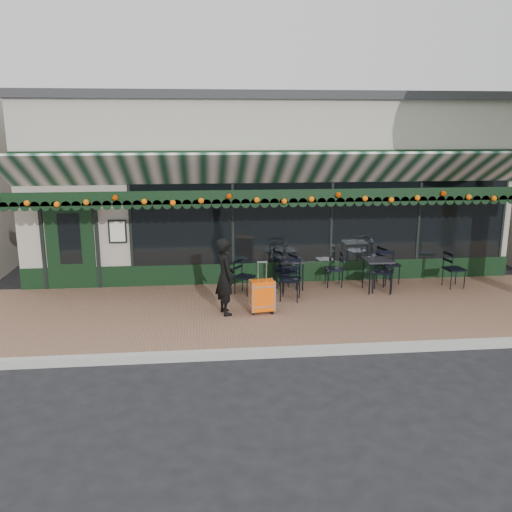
{
  "coord_description": "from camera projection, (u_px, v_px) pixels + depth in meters",
  "views": [
    {
      "loc": [
        -1.75,
        -8.74,
        3.91
      ],
      "look_at": [
        -0.69,
        1.6,
        1.4
      ],
      "focal_mm": 38.0,
      "sensor_mm": 36.0,
      "label": 1
    }
  ],
  "objects": [
    {
      "name": "chair_b_right",
      "position": [
        285.0,
        268.0,
        12.81
      ],
      "size": [
        0.62,
        0.62,
        0.93
      ],
      "primitive_type": null,
      "rotation": [
        0.0,
        0.0,
        1.99
      ],
      "color": "black",
      "rests_on": "sidewalk"
    },
    {
      "name": "ground",
      "position": [
        304.0,
        353.0,
        9.54
      ],
      "size": [
        80.0,
        80.0,
        0.0
      ],
      "primitive_type": "plane",
      "color": "black",
      "rests_on": "ground"
    },
    {
      "name": "chair_solo",
      "position": [
        245.0,
        277.0,
        12.34
      ],
      "size": [
        0.56,
        0.56,
        0.8
      ],
      "primitive_type": null,
      "rotation": [
        0.0,
        0.0,
        0.94
      ],
      "color": "black",
      "rests_on": "sidewalk"
    },
    {
      "name": "chair_b_left",
      "position": [
        286.0,
        273.0,
        12.61
      ],
      "size": [
        0.55,
        0.55,
        0.85
      ],
      "primitive_type": null,
      "rotation": [
        0.0,
        0.0,
        -1.18
      ],
      "color": "black",
      "rests_on": "sidewalk"
    },
    {
      "name": "chair_a_front",
      "position": [
        383.0,
        272.0,
        12.44
      ],
      "size": [
        0.63,
        0.63,
        0.96
      ],
      "primitive_type": null,
      "rotation": [
        0.0,
        0.0,
        -0.42
      ],
      "color": "black",
      "rests_on": "sidewalk"
    },
    {
      "name": "curb",
      "position": [
        305.0,
        351.0,
        9.45
      ],
      "size": [
        18.0,
        0.16,
        0.15
      ],
      "primitive_type": "cube",
      "color": "#9E9E99",
      "rests_on": "ground"
    },
    {
      "name": "chair_b_front",
      "position": [
        290.0,
        280.0,
        11.89
      ],
      "size": [
        0.57,
        0.57,
        0.91
      ],
      "primitive_type": null,
      "rotation": [
        0.0,
        0.0,
        -0.3
      ],
      "color": "black",
      "rests_on": "sidewalk"
    },
    {
      "name": "woman",
      "position": [
        225.0,
        276.0,
        10.94
      ],
      "size": [
        0.52,
        0.66,
        1.58
      ],
      "primitive_type": "imported",
      "rotation": [
        0.0,
        0.0,
        1.85
      ],
      "color": "black",
      "rests_on": "sidewalk"
    },
    {
      "name": "suitcase",
      "position": [
        262.0,
        296.0,
        11.07
      ],
      "size": [
        0.51,
        0.32,
        1.09
      ],
      "rotation": [
        0.0,
        0.0,
        0.13
      ],
      "color": "#F55307",
      "rests_on": "sidewalk"
    },
    {
      "name": "chair_a_extra",
      "position": [
        454.0,
        269.0,
        12.84
      ],
      "size": [
        0.49,
        0.49,
        0.87
      ],
      "primitive_type": null,
      "rotation": [
        0.0,
        0.0,
        1.69
      ],
      "color": "black",
      "rests_on": "sidewalk"
    },
    {
      "name": "sidewalk",
      "position": [
        286.0,
        312.0,
        11.46
      ],
      "size": [
        18.0,
        4.0,
        0.15
      ],
      "primitive_type": "cube",
      "color": "brown",
      "rests_on": "ground"
    },
    {
      "name": "chair_a_left",
      "position": [
        334.0,
        269.0,
        12.93
      ],
      "size": [
        0.44,
        0.44,
        0.83
      ],
      "primitive_type": null,
      "rotation": [
        0.0,
        0.0,
        -1.63
      ],
      "color": "black",
      "rests_on": "sidewalk"
    },
    {
      "name": "chair_a_right",
      "position": [
        389.0,
        265.0,
        13.15
      ],
      "size": [
        0.57,
        0.57,
        0.93
      ],
      "primitive_type": null,
      "rotation": [
        0.0,
        0.0,
        1.82
      ],
      "color": "black",
      "rests_on": "sidewalk"
    },
    {
      "name": "cafe_table_b",
      "position": [
        291.0,
        263.0,
        12.72
      ],
      "size": [
        0.56,
        0.56,
        0.69
      ],
      "color": "black",
      "rests_on": "sidewalk"
    },
    {
      "name": "restaurant_building",
      "position": [
        257.0,
        180.0,
        16.59
      ],
      "size": [
        12.0,
        9.6,
        4.5
      ],
      "color": "#A39B8E",
      "rests_on": "ground"
    },
    {
      "name": "cafe_table_a",
      "position": [
        378.0,
        262.0,
        12.48
      ],
      "size": [
        0.62,
        0.62,
        0.76
      ],
      "color": "black",
      "rests_on": "sidewalk"
    }
  ]
}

